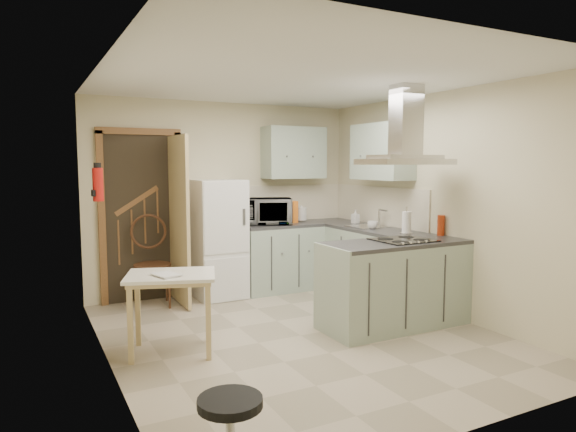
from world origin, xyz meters
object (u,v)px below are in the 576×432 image
fridge (219,239)px  bentwood_chair (152,265)px  peninsula (395,284)px  microwave (268,211)px  extractor_hood (405,162)px  drop_leaf_table (172,313)px

fridge → bentwood_chair: size_ratio=1.51×
peninsula → microwave: bearing=104.8°
peninsula → bentwood_chair: bentwood_chair is taller
peninsula → extractor_hood: (0.10, 0.00, 1.27)m
drop_leaf_table → fridge: bearing=76.7°
extractor_hood → drop_leaf_table: size_ratio=1.17×
extractor_hood → drop_leaf_table: bearing=172.3°
fridge → peninsula: (1.22, -1.98, -0.30)m
fridge → drop_leaf_table: size_ratio=1.94×
extractor_hood → microwave: extractor_hood is taller
peninsula → drop_leaf_table: size_ratio=2.01×
bentwood_chair → microwave: (1.55, 0.05, 0.58)m
peninsula → bentwood_chair: 2.84m
peninsula → drop_leaf_table: peninsula is taller
drop_leaf_table → bentwood_chair: bentwood_chair is taller
drop_leaf_table → bentwood_chair: (0.20, 1.62, 0.13)m
drop_leaf_table → bentwood_chair: bearing=102.0°
microwave → extractor_hood: bearing=-49.6°
microwave → bentwood_chair: bearing=-155.0°
peninsula → fridge: bearing=121.7°
extractor_hood → bentwood_chair: 3.16m
peninsula → bentwood_chair: size_ratio=1.56×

